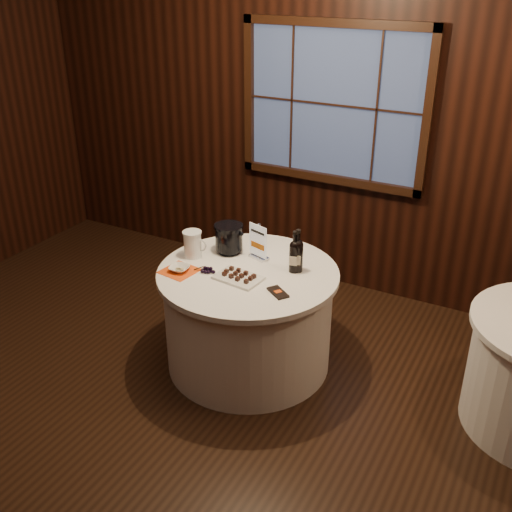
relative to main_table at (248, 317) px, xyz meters
The scene contains 13 objects.
ground 1.07m from the main_table, 90.00° to the right, with size 6.00×6.00×0.00m, color black.
back_wall 1.88m from the main_table, 90.00° to the left, with size 6.00×0.10×3.00m.
main_table is the anchor object (origin of this frame).
sign_stand 0.52m from the main_table, 97.64° to the left, with size 0.16×0.12×0.27m.
port_bottle_left 0.61m from the main_table, 27.59° to the left, with size 0.07×0.08×0.31m.
port_bottle_right 0.62m from the main_table, 28.88° to the left, with size 0.07×0.08×0.31m.
ice_bucket 0.60m from the main_table, 143.97° to the left, with size 0.21×0.21×0.22m.
chocolate_plate 0.42m from the main_table, 90.03° to the right, with size 0.34×0.25×0.05m.
chocolate_box 0.54m from the main_table, 29.00° to the right, with size 0.17×0.08×0.01m, color black.
grape_bunch 0.49m from the main_table, 146.00° to the right, with size 0.17×0.08×0.04m.
glass_pitcher 0.67m from the main_table, behind, with size 0.18×0.14×0.20m.
orange_napkin 0.61m from the main_table, 151.28° to the right, with size 0.23×0.23×0.00m, color #E84E13.
cracker_bowl 0.63m from the main_table, 151.28° to the right, with size 0.14×0.14×0.03m, color white.
Camera 1 is at (1.81, -2.23, 2.73)m, focal length 42.00 mm.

